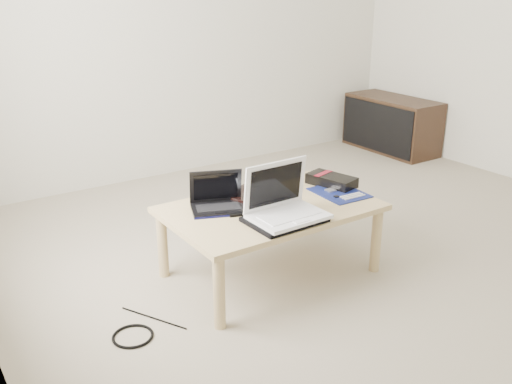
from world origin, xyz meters
TOP-DOWN VIEW (x-y plane):
  - ground at (0.00, 0.00)m, footprint 4.00×4.00m
  - coffee_table at (-0.58, 0.10)m, footprint 1.10×0.70m
  - media_cabinet at (1.77, 1.45)m, footprint 0.41×0.90m
  - book at (-0.57, 0.25)m, footprint 0.39×0.35m
  - netbook at (-0.84, 0.22)m, footprint 0.33×0.29m
  - tablet at (-0.69, 0.14)m, footprint 0.32×0.28m
  - remote at (-0.45, 0.14)m, footprint 0.05×0.22m
  - neoprene_sleeve at (-0.65, -0.11)m, footprint 0.37×0.27m
  - white_laptop at (-0.63, -0.09)m, footprint 0.37×0.26m
  - motherboard at (-0.15, 0.04)m, footprint 0.26×0.31m
  - gpu_box at (-0.10, 0.16)m, footprint 0.21×0.31m
  - cable_coil at (-0.74, 0.08)m, footprint 0.13×0.13m
  - floor_cable_coil at (-1.46, -0.05)m, footprint 0.20×0.20m
  - floor_cable_trail at (-1.31, 0.04)m, footprint 0.18×0.34m

SIDE VIEW (x-z plane):
  - ground at x=0.00m, z-range 0.00..0.00m
  - floor_cable_trail at x=-1.31m, z-range 0.00..0.01m
  - floor_cable_coil at x=-1.46m, z-range 0.00..0.01m
  - media_cabinet at x=1.77m, z-range 0.00..0.50m
  - coffee_table at x=-0.58m, z-range 0.15..0.55m
  - motherboard at x=-0.15m, z-range 0.40..0.41m
  - cable_coil at x=-0.74m, z-range 0.40..0.41m
  - tablet at x=-0.69m, z-range 0.40..0.41m
  - remote at x=-0.45m, z-range 0.40..0.42m
  - neoprene_sleeve at x=-0.65m, z-range 0.40..0.42m
  - book at x=-0.57m, z-range 0.40..0.43m
  - gpu_box at x=-0.10m, z-range 0.40..0.46m
  - netbook at x=-0.84m, z-range 0.34..0.54m
  - white_laptop at x=-0.63m, z-range 0.34..0.61m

